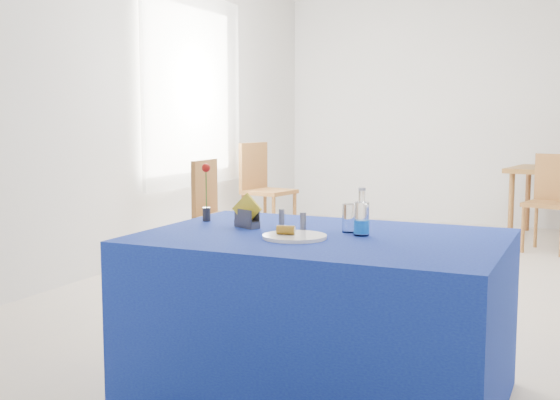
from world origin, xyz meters
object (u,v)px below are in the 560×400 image
(plate, at_px, (295,237))
(chair_win_b, at_px, (262,183))
(blue_table, at_px, (321,317))
(water_bottle, at_px, (362,220))
(chair_bg_left, at_px, (553,195))
(chair_win_a, at_px, (216,208))

(plate, distance_m, chair_win_b, 4.41)
(blue_table, xyz_separation_m, water_bottle, (0.17, 0.06, 0.45))
(blue_table, height_order, water_bottle, water_bottle)
(chair_bg_left, bearing_deg, blue_table, -85.43)
(chair_bg_left, bearing_deg, chair_win_b, -155.55)
(chair_win_a, xyz_separation_m, chair_win_b, (-0.37, 1.64, 0.05))
(plate, bearing_deg, chair_win_a, 126.49)
(chair_win_a, bearing_deg, blue_table, -144.90)
(blue_table, distance_m, water_bottle, 0.48)
(chair_win_b, bearing_deg, blue_table, -140.31)
(plate, distance_m, water_bottle, 0.32)
(blue_table, bearing_deg, chair_win_a, 129.43)
(chair_win_b, bearing_deg, chair_win_a, -156.96)
(chair_win_b, bearing_deg, chair_bg_left, -69.66)
(blue_table, xyz_separation_m, chair_bg_left, (0.74, 4.27, 0.16))
(plate, xyz_separation_m, chair_bg_left, (0.82, 4.41, -0.23))
(plate, xyz_separation_m, chair_win_b, (-2.04, 3.90, -0.18))
(water_bottle, bearing_deg, chair_win_a, 132.80)
(blue_table, distance_m, chair_bg_left, 4.34)
(water_bottle, bearing_deg, chair_win_b, 121.65)
(plate, relative_size, water_bottle, 1.31)
(water_bottle, relative_size, chair_win_a, 0.23)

